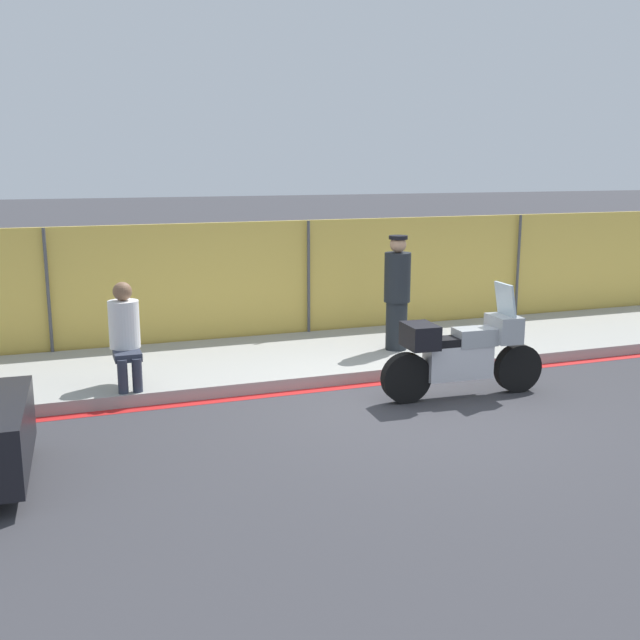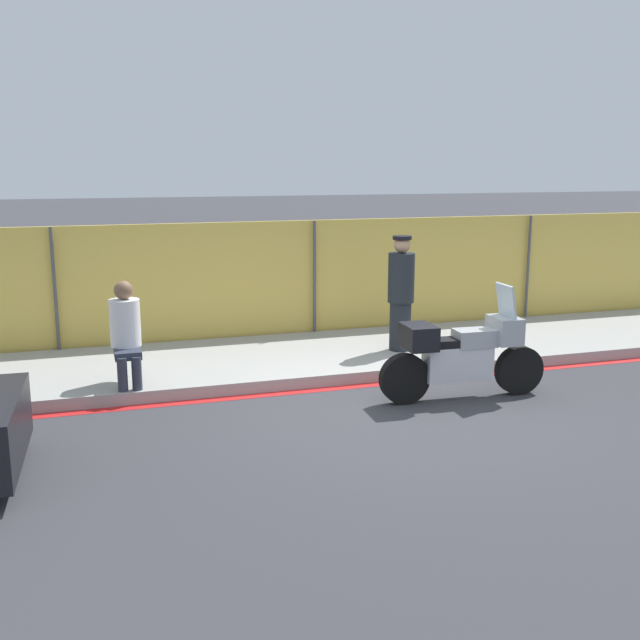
% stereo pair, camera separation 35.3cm
% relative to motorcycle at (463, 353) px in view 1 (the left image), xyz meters
% --- Properties ---
extents(ground_plane, '(120.00, 120.00, 0.00)m').
position_rel_motorcycle_xyz_m(ground_plane, '(-0.83, -0.17, -0.58)').
color(ground_plane, '#38383D').
extents(sidewalk, '(30.32, 2.61, 0.16)m').
position_rel_motorcycle_xyz_m(sidewalk, '(-0.83, 2.29, -0.50)').
color(sidewalk, '#9E9E99').
rests_on(sidewalk, ground_plane).
extents(curb_paint_stripe, '(30.32, 0.18, 0.01)m').
position_rel_motorcycle_xyz_m(curb_paint_stripe, '(-0.83, 0.90, -0.58)').
color(curb_paint_stripe, red).
rests_on(curb_paint_stripe, ground_plane).
extents(storefront_fence, '(28.80, 0.17, 2.02)m').
position_rel_motorcycle_xyz_m(storefront_fence, '(-0.83, 3.69, 0.43)').
color(storefront_fence, gold).
rests_on(storefront_fence, ground_plane).
extents(motorcycle, '(2.22, 0.57, 1.45)m').
position_rel_motorcycle_xyz_m(motorcycle, '(0.00, 0.00, 0.00)').
color(motorcycle, black).
rests_on(motorcycle, ground_plane).
extents(officer_standing, '(0.40, 0.40, 1.73)m').
position_rel_motorcycle_xyz_m(officer_standing, '(0.02, 1.98, 0.46)').
color(officer_standing, '#1E2328').
rests_on(officer_standing, sidewalk).
extents(person_seated_on_curb, '(0.39, 0.68, 1.32)m').
position_rel_motorcycle_xyz_m(person_seated_on_curb, '(-4.02, 1.46, 0.31)').
color(person_seated_on_curb, '#2D3342').
rests_on(person_seated_on_curb, sidewalk).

